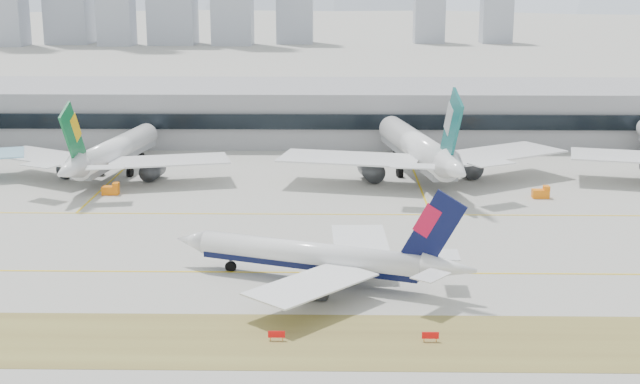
{
  "coord_description": "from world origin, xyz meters",
  "views": [
    {
      "loc": [
        2.23,
        -138.97,
        46.31
      ],
      "look_at": [
        -0.49,
        18.0,
        7.5
      ],
      "focal_mm": 50.0,
      "sensor_mm": 36.0,
      "label": 1
    }
  ],
  "objects_px": {
    "widebody_eva": "(113,153)",
    "widebody_cathay": "(419,150)",
    "taxiing_airliner": "(320,258)",
    "terminal": "(328,111)"
  },
  "relations": [
    {
      "from": "taxiing_airliner",
      "to": "widebody_eva",
      "type": "bearing_deg",
      "value": -35.37
    },
    {
      "from": "widebody_cathay",
      "to": "widebody_eva",
      "type": "bearing_deg",
      "value": 80.25
    },
    {
      "from": "widebody_eva",
      "to": "taxiing_airliner",
      "type": "bearing_deg",
      "value": -137.28
    },
    {
      "from": "taxiing_airliner",
      "to": "widebody_cathay",
      "type": "distance_m",
      "value": 75.66
    },
    {
      "from": "taxiing_airliner",
      "to": "widebody_eva",
      "type": "xyz_separation_m",
      "value": [
        -49.35,
        71.74,
        1.6
      ]
    },
    {
      "from": "widebody_eva",
      "to": "widebody_cathay",
      "type": "height_order",
      "value": "widebody_cathay"
    },
    {
      "from": "widebody_cathay",
      "to": "terminal",
      "type": "relative_size",
      "value": 0.24
    },
    {
      "from": "taxiing_airliner",
      "to": "terminal",
      "type": "xyz_separation_m",
      "value": [
        -0.06,
        124.39,
        3.52
      ]
    },
    {
      "from": "widebody_eva",
      "to": "widebody_cathay",
      "type": "bearing_deg",
      "value": -81.2
    },
    {
      "from": "widebody_cathay",
      "to": "terminal",
      "type": "bearing_deg",
      "value": 12.21
    }
  ]
}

